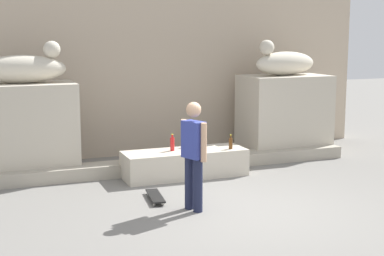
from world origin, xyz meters
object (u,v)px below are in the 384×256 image
at_px(skater, 194,151).
at_px(bottle_brown, 231,143).
at_px(statue_reclining_right, 284,62).
at_px(bottle_red, 172,144).
at_px(bottle_blue, 190,140).
at_px(skateboard, 155,196).
at_px(statue_reclining_left, 24,68).

distance_m(skater, bottle_brown, 2.34).
bearing_deg(statue_reclining_right, bottle_brown, 22.37).
height_order(bottle_red, bottle_brown, bottle_red).
xyz_separation_m(statue_reclining_right, bottle_blue, (-2.54, -0.83, -1.41)).
distance_m(skater, bottle_red, 2.11).
bearing_deg(skateboard, statue_reclining_left, -135.96).
height_order(skater, skateboard, skater).
xyz_separation_m(statue_reclining_left, bottle_red, (2.52, -1.07, -1.41)).
relative_size(statue_reclining_left, bottle_red, 5.13).
bearing_deg(skateboard, bottle_red, 157.85).
height_order(statue_reclining_right, bottle_red, statue_reclining_right).
height_order(skater, bottle_brown, skater).
xyz_separation_m(bottle_red, bottle_blue, (0.44, 0.23, 0.00)).
height_order(statue_reclining_right, bottle_brown, statue_reclining_right).
bearing_deg(bottle_blue, statue_reclining_left, 164.19).
height_order(skateboard, bottle_blue, bottle_blue).
bearing_deg(bottle_red, bottle_brown, -12.97).
xyz_separation_m(bottle_brown, bottle_blue, (-0.65, 0.48, 0.02)).
bearing_deg(skater, skateboard, -172.70).
distance_m(skateboard, bottle_brown, 2.20).
bearing_deg(bottle_brown, statue_reclining_left, 159.91).
bearing_deg(skater, bottle_brown, 120.95).
bearing_deg(bottle_red, statue_reclining_left, 157.01).
xyz_separation_m(skater, bottle_blue, (0.81, 2.29, -0.28)).
height_order(statue_reclining_left, bottle_brown, statue_reclining_left).
height_order(skater, bottle_red, skater).
bearing_deg(statue_reclining_left, bottle_red, -20.04).
distance_m(skateboard, bottle_blue, 2.04).
relative_size(skater, bottle_blue, 5.21).
xyz_separation_m(statue_reclining_left, skater, (2.14, -3.13, -1.12)).
height_order(statue_reclining_right, skater, statue_reclining_right).
relative_size(bottle_brown, bottle_blue, 0.86).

